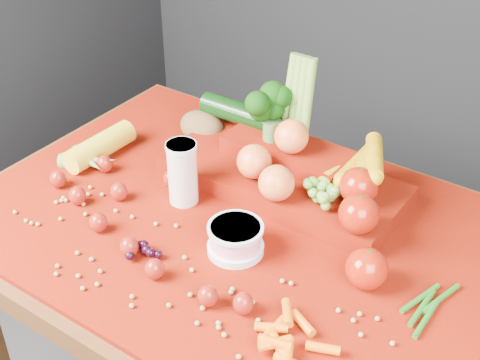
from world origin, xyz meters
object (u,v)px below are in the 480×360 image
Objects in this scene: table at (235,260)px; produce_mound at (294,169)px; yogurt_bowl at (235,238)px; milk_glass at (182,171)px.

produce_mound is at bearing 73.94° from table.
produce_mound is at bearing 92.98° from yogurt_bowl.
table is 0.23m from produce_mound.
milk_glass reaches higher than table.
produce_mound reaches higher than yogurt_bowl.
milk_glass is at bearing -137.39° from produce_mound.
produce_mound reaches higher than table.
yogurt_bowl is (0.18, -0.07, -0.04)m from milk_glass.
table is at bearing -106.06° from produce_mound.
milk_glass is at bearing 158.60° from yogurt_bowl.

